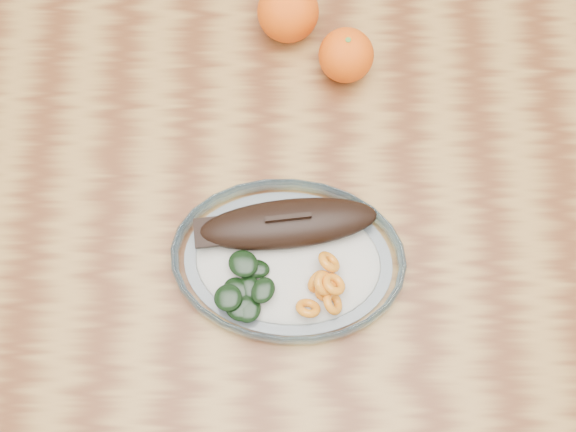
{
  "coord_description": "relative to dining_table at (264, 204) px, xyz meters",
  "views": [
    {
      "loc": [
        0.04,
        -0.4,
        1.68
      ],
      "look_at": [
        0.04,
        -0.06,
        0.77
      ],
      "focal_mm": 45.0,
      "sensor_mm": 36.0,
      "label": 1
    }
  ],
  "objects": [
    {
      "name": "plated_meal",
      "position": [
        0.04,
        -0.12,
        0.12
      ],
      "size": [
        0.59,
        0.59,
        0.08
      ],
      "rotation": [
        0.0,
        0.0,
        -0.08
      ],
      "color": "white",
      "rests_on": "dining_table"
    },
    {
      "name": "dining_table",
      "position": [
        0.0,
        0.0,
        0.0
      ],
      "size": [
        1.2,
        0.8,
        0.75
      ],
      "color": "#5C2F15",
      "rests_on": "ground"
    },
    {
      "name": "orange_left",
      "position": [
        0.04,
        0.25,
        0.14
      ],
      "size": [
        0.09,
        0.09,
        0.09
      ],
      "primitive_type": "sphere",
      "color": "#F84305",
      "rests_on": "dining_table"
    },
    {
      "name": "ground",
      "position": [
        0.0,
        0.0,
        -0.65
      ],
      "size": [
        3.0,
        3.0,
        0.0
      ],
      "primitive_type": "plane",
      "color": "slate",
      "rests_on": "ground"
    },
    {
      "name": "orange_right",
      "position": [
        0.12,
        0.17,
        0.14
      ],
      "size": [
        0.08,
        0.08,
        0.08
      ],
      "primitive_type": "sphere",
      "color": "#F84305",
      "rests_on": "dining_table"
    }
  ]
}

